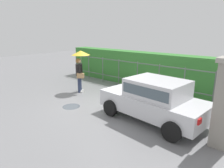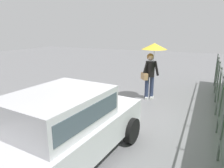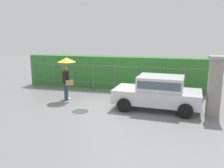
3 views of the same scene
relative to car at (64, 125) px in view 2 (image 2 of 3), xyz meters
The scene contains 5 objects.
ground_plane 2.50m from the car, behind, with size 40.00×40.00×0.00m, color slate.
car is the anchor object (origin of this frame).
pedestrian 4.60m from the car, behind, with size 0.91×0.91×2.10m.
fence_section 3.80m from the car, 133.13° to the left, with size 10.12×0.05×1.50m.
puddle_near 3.49m from the car, 160.47° to the right, with size 0.72×0.72×0.00m, color #4C545B.
Camera 2 is at (5.23, 2.54, 2.58)m, focal length 32.86 mm.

